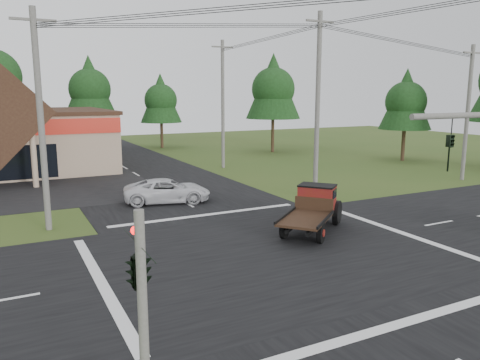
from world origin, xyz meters
TOP-DOWN VIEW (x-y plane):
  - ground at (0.00, 0.00)m, footprint 120.00×120.00m
  - road_ns at (0.00, 0.00)m, footprint 12.00×120.00m
  - road_ew at (0.00, 0.00)m, footprint 120.00×12.00m
  - traffic_signal_corner at (-7.50, -7.32)m, footprint 0.53×2.48m
  - utility_pole_nw at (-8.00, 8.00)m, footprint 2.00×0.30m
  - utility_pole_ne at (8.00, 8.00)m, footprint 2.00×0.30m
  - utility_pole_far at (22.00, 8.00)m, footprint 2.00×0.30m
  - utility_pole_n at (8.00, 22.00)m, footprint 2.00×0.30m
  - tree_row_d at (0.00, 42.00)m, footprint 6.16×6.16m
  - tree_row_e at (8.00, 40.00)m, footprint 5.04×5.04m
  - tree_side_ne at (18.00, 30.00)m, footprint 6.16×6.16m
  - tree_side_e_near at (26.00, 18.00)m, footprint 5.04×5.04m
  - antique_flatbed_truck at (3.26, 1.80)m, footprint 5.29×4.86m
  - white_pickup at (-0.90, 11.03)m, footprint 5.68×3.67m

SIDE VIEW (x-z plane):
  - ground at x=0.00m, z-range 0.00..0.00m
  - road_ns at x=0.00m, z-range 0.00..0.02m
  - road_ew at x=0.00m, z-range 0.00..0.02m
  - white_pickup at x=-0.90m, z-range 0.00..1.45m
  - antique_flatbed_truck at x=3.26m, z-range 0.00..2.18m
  - traffic_signal_corner at x=-7.50m, z-range 1.32..5.72m
  - utility_pole_far at x=22.00m, z-range 0.14..10.34m
  - utility_pole_nw at x=-8.00m, z-range 0.14..10.64m
  - utility_pole_n at x=8.00m, z-range 0.14..11.34m
  - utility_pole_ne at x=8.00m, z-range 0.14..11.64m
  - tree_row_e at x=8.00m, z-range 1.49..10.58m
  - tree_side_e_near at x=26.00m, z-range 1.49..10.58m
  - tree_row_d at x=0.00m, z-range 1.82..12.93m
  - tree_side_ne at x=18.00m, z-range 1.82..12.93m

